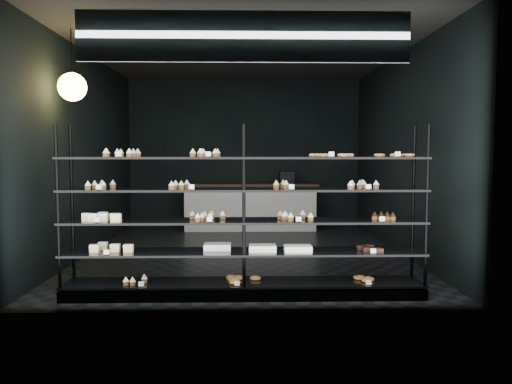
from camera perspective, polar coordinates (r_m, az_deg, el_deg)
The scene contains 5 objects.
room at distance 7.96m, azimuth -1.34°, elevation 4.40°, with size 5.01×6.01×3.20m.
display_shelf at distance 5.59m, azimuth -1.63°, elevation -5.57°, with size 4.00×0.50×1.91m.
signage at distance 5.16m, azimuth -1.38°, elevation 17.31°, with size 3.30×0.05×0.50m.
pendant_lamp at distance 6.92m, azimuth -20.26°, elevation 11.20°, with size 0.36×0.36×0.91m.
service_counter at distance 10.52m, azimuth -0.60°, elevation -1.61°, with size 2.82×0.65×1.23m.
Camera 1 is at (0.01, -7.96, 1.59)m, focal length 35.00 mm.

